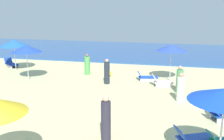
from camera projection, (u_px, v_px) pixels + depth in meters
name	position (u px, v px, depth m)	size (l,w,h in m)	color
ocean	(126.00, 51.00, 28.89)	(60.00, 12.62, 0.12)	#2A5394
umbrella_0	(14.00, 43.00, 20.12)	(2.27, 2.27, 2.34)	silver
lounge_chair_0_0	(11.00, 64.00, 21.67)	(1.57, 1.34, 0.66)	silver
umbrella_1	(171.00, 48.00, 17.16)	(1.91, 1.91, 2.44)	silver
lounge_chair_1_0	(162.00, 82.00, 16.54)	(1.37, 0.82, 0.74)	silver
lounge_chair_1_1	(147.00, 77.00, 17.80)	(1.43, 0.87, 0.61)	silver
umbrella_4	(26.00, 49.00, 17.55)	(1.99, 1.99, 2.35)	silver
lounge_chair_5_0	(223.00, 115.00, 11.57)	(1.39, 1.02, 0.66)	silver
lounge_chair_9_0	(192.00, 138.00, 9.52)	(1.51, 1.12, 0.75)	silver
beachgoer_0	(107.00, 72.00, 16.93)	(0.44, 0.44, 1.60)	#252B38
beachgoer_1	(180.00, 80.00, 15.17)	(0.46, 0.46, 1.58)	#4E985E
beachgoer_3	(106.00, 119.00, 9.82)	(0.51, 0.51, 1.73)	#2D2A3B
beachgoer_4	(87.00, 65.00, 19.16)	(0.50, 0.50, 1.51)	#52A750
beachgoer_6	(181.00, 88.00, 13.77)	(0.50, 0.50, 1.54)	white
beach_ball_0	(109.00, 74.00, 18.79)	(0.40, 0.40, 0.40)	yellow
cooler_box_1	(199.00, 102.00, 13.31)	(0.49, 0.39, 0.40)	white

